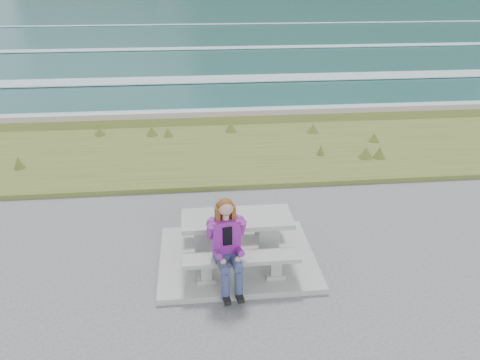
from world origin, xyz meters
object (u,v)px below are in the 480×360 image
at_px(bench_landward, 242,262).
at_px(bench_seaward, 233,217).
at_px(picnic_table, 237,226).
at_px(seated_woman, 228,258).

distance_m(bench_landward, bench_seaward, 1.40).
relative_size(bench_landward, bench_seaward, 1.00).
bearing_deg(picnic_table, bench_seaward, 90.00).
bearing_deg(picnic_table, bench_landward, -90.00).
bearing_deg(picnic_table, seated_woman, -104.43).
xyz_separation_m(picnic_table, bench_landward, (0.00, -0.70, -0.23)).
xyz_separation_m(picnic_table, seated_woman, (-0.21, -0.84, -0.06)).
bearing_deg(bench_seaward, picnic_table, -90.00).
height_order(bench_seaward, seated_woman, seated_woman).
bearing_deg(bench_landward, picnic_table, 90.00).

